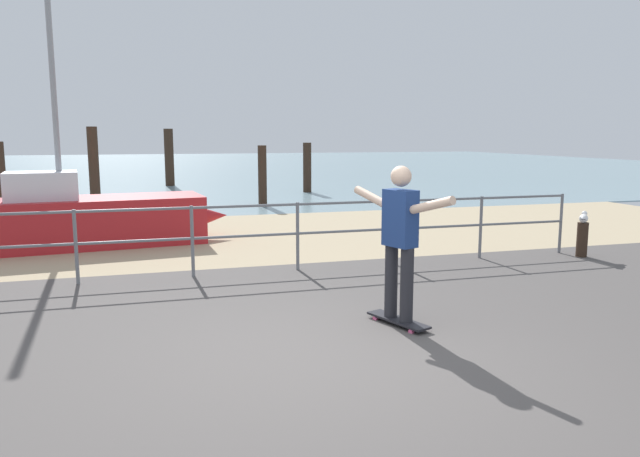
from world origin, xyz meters
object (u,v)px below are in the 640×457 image
(skateboard, at_px, (398,320))
(skateboarder, at_px, (400,234))
(seagull, at_px, (584,218))
(bollard_short, at_px, (582,240))
(sailboat, at_px, (89,218))

(skateboard, distance_m, skateboarder, 0.95)
(seagull, bearing_deg, skateboarder, -150.38)
(skateboard, xyz_separation_m, skateboarder, (-0.00, -0.00, 0.95))
(skateboarder, height_order, seagull, skateboarder)
(bollard_short, xyz_separation_m, seagull, (0.01, 0.01, 0.38))
(sailboat, relative_size, seagull, 13.12)
(sailboat, relative_size, skateboard, 6.26)
(sailboat, xyz_separation_m, seagull, (8.02, -3.42, 0.15))
(sailboat, height_order, seagull, sailboat)
(skateboard, height_order, skateboarder, skateboarder)
(skateboarder, bearing_deg, seagull, 29.62)
(skateboarder, height_order, bollard_short, skateboarder)
(sailboat, bearing_deg, skateboarder, -59.00)
(bollard_short, bearing_deg, sailboat, 156.79)
(seagull, bearing_deg, bollard_short, -132.82)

